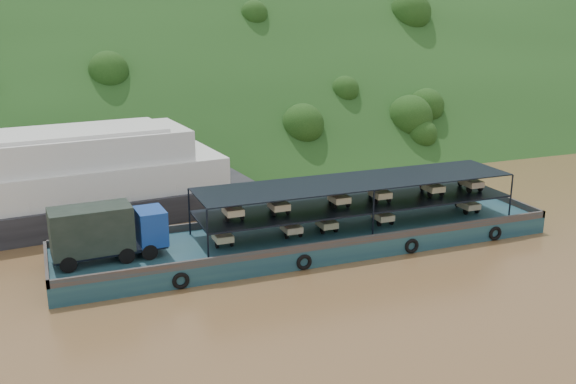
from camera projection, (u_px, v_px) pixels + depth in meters
name	position (u px, v px, depth m)	size (l,w,h in m)	color
ground	(329.00, 243.00, 46.10)	(160.00, 160.00, 0.00)	brown
hillside	(205.00, 146.00, 78.32)	(140.00, 28.00, 28.00)	#163312
cargo_barge	(293.00, 235.00, 44.31)	(35.00, 7.18, 4.71)	#122F41
passenger_ferry	(22.00, 188.00, 48.45)	(36.71, 12.75, 7.28)	black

